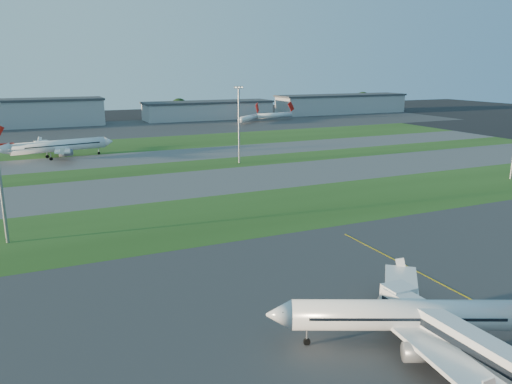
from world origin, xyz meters
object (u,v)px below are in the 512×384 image
mini_jet_far (275,115)px  jet_bridge (478,348)px  mini_jet_near (249,118)px  airliner_taxiing (58,146)px  airliner_parked (415,316)px  light_mast_centre (239,120)px

mini_jet_far → jet_bridge: bearing=-123.1°
mini_jet_near → mini_jet_far: size_ratio=0.77×
jet_bridge → airliner_taxiing: (-30.77, 158.53, 0.39)m
airliner_parked → mini_jet_near: airliner_parked is taller
airliner_parked → light_mast_centre: bearing=102.1°
airliner_taxiing → mini_jet_near: (109.09, 78.15, -1.12)m
airliner_parked → airliner_taxiing: (-29.87, 150.24, 0.60)m
airliner_parked → airliner_taxiing: airliner_taxiing is taller
jet_bridge → mini_jet_far: size_ratio=0.95×
airliner_taxiing → light_mast_centre: size_ratio=1.55×
airliner_parked → mini_jet_near: 241.73m
airliner_taxiing → mini_jet_far: size_ratio=1.40×
mini_jet_near → airliner_parked: bearing=-153.2°
airliner_taxiing → airliner_parked: bearing=90.9°
airliner_parked → mini_jet_near: (79.22, 228.38, -0.51)m
mini_jet_near → mini_jet_far: (20.51, 7.67, 0.00)m
airliner_taxiing → mini_jet_near: size_ratio=1.83×
airliner_parked → light_mast_centre: light_mast_centre is taller
light_mast_centre → airliner_taxiing: bearing=147.6°
airliner_parked → light_mast_centre: 118.30m
airliner_parked → mini_jet_far: bearing=91.8°
airliner_taxiing → light_mast_centre: 66.66m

